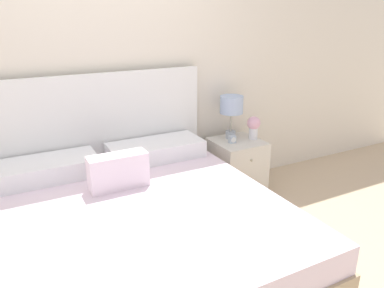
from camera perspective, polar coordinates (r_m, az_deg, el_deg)
name	(u,v)px	position (r m, az deg, el deg)	size (l,w,h in m)	color
ground_plane	(101,210)	(3.51, -13.69, -9.80)	(12.00, 12.00, 0.00)	#CCB28E
wall_back	(85,63)	(3.17, -15.92, 11.81)	(8.00, 0.06, 2.60)	silver
bed	(132,231)	(2.62, -9.09, -12.96)	(1.91, 1.95, 1.22)	tan
nightstand	(236,167)	(3.66, 6.79, -3.43)	(0.45, 0.47, 0.53)	silver
table_lamp	(231,107)	(3.55, 6.03, 5.59)	(0.22, 0.22, 0.41)	#A8B2BC
flower_vase	(254,126)	(3.61, 9.39, 2.75)	(0.13, 0.13, 0.22)	white
alarm_clock	(232,139)	(3.50, 6.16, 0.72)	(0.06, 0.05, 0.07)	silver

